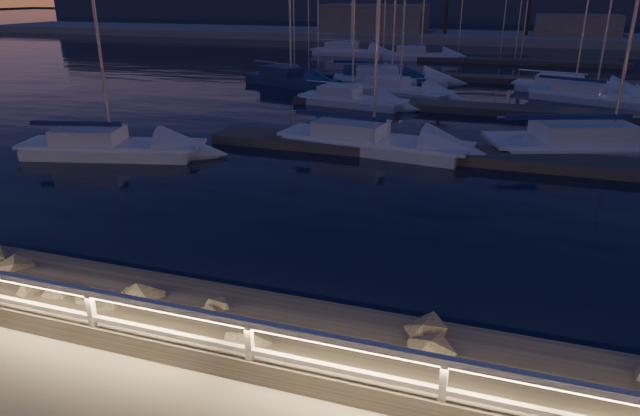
# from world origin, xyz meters

# --- Properties ---
(ground) EXTENTS (400.00, 400.00, 0.00)m
(ground) POSITION_xyz_m (0.00, 0.00, 0.00)
(ground) COLOR gray
(ground) RESTS_ON ground
(harbor_water) EXTENTS (400.00, 440.00, 0.60)m
(harbor_water) POSITION_xyz_m (0.00, 31.22, -0.97)
(harbor_water) COLOR black
(harbor_water) RESTS_ON ground
(guard_rail) EXTENTS (44.11, 0.12, 1.06)m
(guard_rail) POSITION_xyz_m (-0.07, -0.00, 0.77)
(guard_rail) COLOR silver
(guard_rail) RESTS_ON ground
(riprap) EXTENTS (24.47, 2.85, 1.26)m
(riprap) POSITION_xyz_m (-7.75, 1.38, -0.19)
(riprap) COLOR slate
(riprap) RESTS_ON ground
(floating_docks) EXTENTS (22.00, 36.00, 0.40)m
(floating_docks) POSITION_xyz_m (0.00, 32.50, -0.40)
(floating_docks) COLOR #574F48
(floating_docks) RESTS_ON ground
(far_shore) EXTENTS (160.00, 14.00, 5.20)m
(far_shore) POSITION_xyz_m (-0.12, 74.05, 0.29)
(far_shore) COLOR gray
(far_shore) RESTS_ON ground
(sailboat_a) EXTENTS (6.69, 2.99, 11.08)m
(sailboat_a) POSITION_xyz_m (-7.67, 25.58, -0.19)
(sailboat_a) COLOR silver
(sailboat_a) RESTS_ON ground
(sailboat_b) EXTENTS (7.65, 3.92, 12.56)m
(sailboat_b) POSITION_xyz_m (-14.11, 11.95, -0.17)
(sailboat_b) COLOR silver
(sailboat_b) RESTS_ON ground
(sailboat_c) EXTENTS (8.42, 3.47, 13.88)m
(sailboat_c) POSITION_xyz_m (-4.17, 16.27, -0.17)
(sailboat_c) COLOR silver
(sailboat_c) RESTS_ON ground
(sailboat_e) EXTENTS (7.80, 4.76, 12.97)m
(sailboat_e) POSITION_xyz_m (-13.91, 31.64, -0.14)
(sailboat_e) COLOR navy
(sailboat_e) RESTS_ON ground
(sailboat_f) EXTENTS (7.19, 3.94, 11.81)m
(sailboat_f) POSITION_xyz_m (-5.68, 29.92, -0.19)
(sailboat_f) COLOR silver
(sailboat_f) RESTS_ON ground
(sailboat_g) EXTENTS (7.98, 4.81, 13.14)m
(sailboat_g) POSITION_xyz_m (5.94, 31.32, -0.18)
(sailboat_g) COLOR silver
(sailboat_g) RESTS_ON ground
(sailboat_h) EXTENTS (10.51, 6.19, 17.20)m
(sailboat_h) POSITION_xyz_m (5.28, 18.96, -0.12)
(sailboat_h) COLOR silver
(sailboat_h) RESTS_ON ground
(sailboat_i) EXTENTS (7.54, 2.50, 12.77)m
(sailboat_i) POSITION_xyz_m (-8.32, 34.45, -0.15)
(sailboat_i) COLOR navy
(sailboat_i) RESTS_ON ground
(sailboat_j) EXTENTS (8.56, 4.32, 14.05)m
(sailboat_j) POSITION_xyz_m (-7.16, 33.96, -0.14)
(sailboat_j) COLOR silver
(sailboat_j) RESTS_ON ground
(sailboat_k) EXTENTS (8.01, 4.03, 13.10)m
(sailboat_k) POSITION_xyz_m (4.99, 34.52, -0.18)
(sailboat_k) COLOR silver
(sailboat_k) RESTS_ON ground
(sailboat_m) EXTENTS (7.93, 3.72, 13.10)m
(sailboat_m) POSITION_xyz_m (-7.73, 50.19, -0.14)
(sailboat_m) COLOR silver
(sailboat_m) RESTS_ON ground
(sailboat_n) EXTENTS (8.74, 3.70, 14.44)m
(sailboat_n) POSITION_xyz_m (-15.19, 51.77, -0.13)
(sailboat_n) COLOR silver
(sailboat_n) RESTS_ON ground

